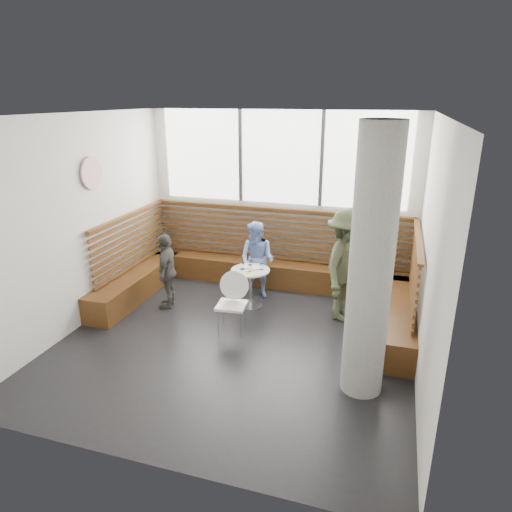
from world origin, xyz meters
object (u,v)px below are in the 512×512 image
(concrete_column, at_px, (371,267))
(child_back, at_px, (257,260))
(child_left, at_px, (167,271))
(cafe_table, at_px, (251,280))
(cafe_chair, at_px, (233,298))
(adult_man, at_px, (346,265))

(concrete_column, xyz_separation_m, child_back, (-2.04, 2.27, -0.92))
(concrete_column, relative_size, child_left, 2.48)
(concrete_column, distance_m, cafe_table, 2.93)
(child_back, bearing_deg, concrete_column, -34.37)
(cafe_chair, distance_m, child_left, 1.45)
(cafe_chair, height_order, adult_man, adult_man)
(cafe_chair, relative_size, adult_man, 0.51)
(adult_man, height_order, child_back, adult_man)
(concrete_column, xyz_separation_m, cafe_table, (-2.01, 1.81, -1.12))
(concrete_column, bearing_deg, adult_man, 103.49)
(cafe_table, bearing_deg, adult_man, 1.26)
(cafe_table, xyz_separation_m, adult_man, (1.57, 0.03, 0.43))
(cafe_chair, distance_m, adult_man, 1.85)
(child_left, bearing_deg, concrete_column, 54.21)
(cafe_chair, bearing_deg, concrete_column, -30.17)
(cafe_chair, xyz_separation_m, child_left, (-1.36, 0.51, 0.10))
(concrete_column, height_order, adult_man, concrete_column)
(adult_man, bearing_deg, cafe_table, 103.39)
(concrete_column, height_order, cafe_table, concrete_column)
(adult_man, relative_size, child_back, 1.33)
(adult_man, xyz_separation_m, child_left, (-2.91, -0.43, -0.27))
(cafe_chair, height_order, child_back, child_back)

